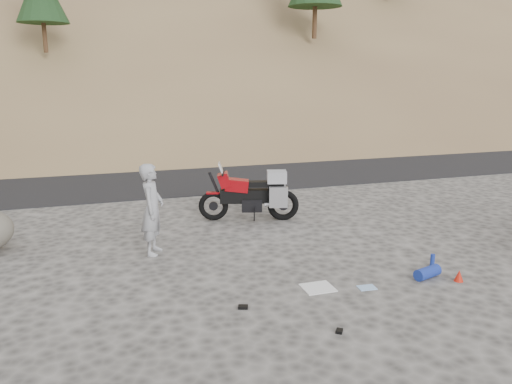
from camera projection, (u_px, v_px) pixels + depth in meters
ground at (239, 268)px, 8.93m from camera, size 140.00×140.00×0.00m
road at (169, 174)px, 17.28m from camera, size 120.00×7.00×0.05m
motorcycle at (253, 195)px, 11.71m from camera, size 2.32×1.05×1.41m
man at (154, 253)px, 9.65m from camera, size 0.61×0.75×1.76m
gear_white_cloth at (318, 288)px, 8.07m from camera, size 0.50×0.45×0.02m
gear_blue_mat at (427, 273)px, 8.45m from camera, size 0.54×0.34×0.20m
gear_bottle at (432, 260)px, 8.99m from camera, size 0.09×0.09×0.22m
gear_funnel at (459, 276)px, 8.33m from camera, size 0.18×0.18×0.20m
gear_glove_a at (243, 307)px, 7.38m from camera, size 0.17×0.14×0.04m
gear_glove_b at (339, 331)px, 6.69m from camera, size 0.14×0.14×0.04m
gear_blue_cloth at (367, 288)px, 8.08m from camera, size 0.30×0.23×0.01m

